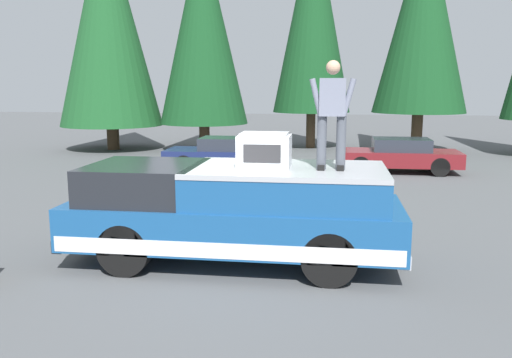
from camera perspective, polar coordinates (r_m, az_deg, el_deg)
The scene contains 10 objects.
ground_plane at distance 9.30m, azimuth -4.27°, elevation -8.58°, with size 90.00×90.00×0.00m, color #4C4F51.
pickup_truck at distance 8.91m, azimuth -2.32°, elevation -3.53°, with size 2.01×5.54×1.65m.
compressor_unit at distance 8.60m, azimuth 0.92°, elevation 3.11°, with size 0.65×0.84×0.56m.
person_on_truck_bed at distance 8.39m, azimuth 8.16°, elevation 7.11°, with size 0.29×0.72×1.69m.
parked_car_maroon at distance 18.80m, azimuth 15.02°, elevation 2.47°, with size 1.64×4.10×1.16m.
parked_car_navy at distance 18.49m, azimuth -3.24°, elevation 2.68°, with size 1.64×4.10×1.16m.
conifer_left at distance 24.93m, azimuth 17.46°, elevation 16.39°, with size 4.06×4.06×10.05m.
conifer_center_left at distance 25.44m, azimuth 6.11°, elevation 17.28°, with size 3.58×3.58×10.66m.
conifer_center_right at distance 24.22m, azimuth -5.74°, elevation 15.92°, with size 3.91×3.91×9.66m.
conifer_right at distance 25.46m, azimuth -15.63°, elevation 16.10°, with size 4.59×4.59×10.46m.
Camera 1 is at (-8.60, -1.91, 2.98)m, focal length 37.31 mm.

